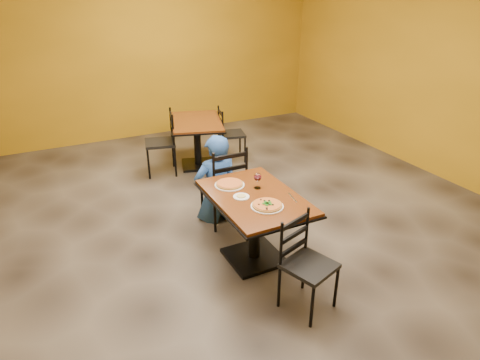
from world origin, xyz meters
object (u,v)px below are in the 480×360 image
plate_main (267,206)px  wine_glass (258,180)px  pizza_far (230,184)px  side_plate (241,197)px  chair_main_near (309,266)px  chair_second_right (232,134)px  table_main (255,213)px  plate_far (230,185)px  pizza_main (267,205)px  chair_main_far (223,184)px  table_second (197,133)px  chair_second_left (160,143)px  diner (216,177)px

plate_main → wine_glass: size_ratio=1.72×
pizza_far → side_plate: (-0.01, -0.29, -0.02)m
chair_main_near → pizza_far: (-0.20, 1.17, 0.33)m
chair_second_right → plate_main: size_ratio=2.82×
chair_second_right → table_main: bearing=172.7°
plate_far → pizza_main: bearing=-78.3°
chair_main_far → plate_main: chair_main_far is taller
table_main → table_second: bearing=81.4°
chair_main_far → table_second: bearing=-100.9°
chair_main_far → chair_second_right: chair_main_far is taller
chair_main_near → chair_second_left: bearing=76.2°
chair_second_left → plate_main: bearing=17.2°
table_second → chair_main_far: (-0.34, -1.74, -0.06)m
table_second → chair_second_left: (-0.60, 0.00, -0.07)m
chair_second_left → diner: diner is taller
pizza_far → wine_glass: (0.23, -0.18, 0.07)m
pizza_far → side_plate: size_ratio=1.75×
pizza_main → chair_second_left: bearing=93.9°
table_main → chair_second_right: 2.80m
chair_second_right → pizza_main: bearing=174.2°
plate_main → chair_second_right: bearing=70.8°
plate_main → pizza_far: size_ratio=1.11×
chair_main_far → side_plate: (-0.19, -0.84, 0.26)m
chair_main_near → pizza_main: (-0.08, 0.60, 0.33)m
table_main → chair_second_left: chair_second_left is taller
table_main → chair_main_near: size_ratio=1.41×
chair_main_near → diner: 1.85m
chair_second_left → chair_second_right: 1.19m
chair_second_right → diner: (-0.98, -1.62, 0.10)m
chair_main_near → side_plate: 0.96m
table_second → pizza_far: pizza_far is taller
chair_main_near → plate_main: (-0.08, 0.60, 0.32)m
chair_main_near → wine_glass: (0.02, 0.99, 0.40)m
chair_main_near → wine_glass: bearing=70.2°
diner → plate_far: size_ratio=3.47×
pizza_far → side_plate: pizza_far is taller
chair_second_left → plate_main: (0.20, -2.87, 0.27)m
pizza_main → plate_main: bearing=0.0°
pizza_main → side_plate: pizza_main is taller
table_main → chair_second_left: size_ratio=1.28×
table_main → chair_main_near: chair_main_near is taller
wine_glass → pizza_main: bearing=-105.7°
chair_second_left → chair_second_right: bearing=103.3°
chair_second_left → pizza_main: chair_second_left is taller
chair_second_right → plate_far: chair_second_right is taller
table_second → chair_second_left: bearing=180.0°
diner → wine_glass: size_ratio=5.97×
table_main → pizza_main: (-0.01, -0.25, 0.21)m
wine_glass → diner: bearing=96.3°
plate_far → plate_main: bearing=-78.3°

